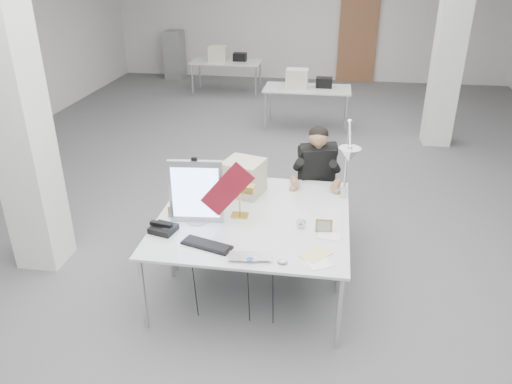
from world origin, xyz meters
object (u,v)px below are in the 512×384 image
desk_main (246,241)px  laptop (250,261)px  seated_person (317,164)px  architect_lamp (347,160)px  beige_monitor (244,177)px  bankers_lamp (240,202)px  desk_phone (163,229)px  monitor (196,192)px  office_chair (316,189)px

desk_main → laptop: 0.35m
seated_person → architect_lamp: 0.85m
seated_person → beige_monitor: size_ratio=2.40×
bankers_lamp → beige_monitor: size_ratio=0.81×
laptop → desk_phone: (-0.85, 0.37, 0.01)m
bankers_lamp → architect_lamp: 1.10m
monitor → architect_lamp: (1.35, 0.50, 0.19)m
office_chair → architect_lamp: architect_lamp is taller
office_chair → bankers_lamp: bearing=-139.4°
desk_main → desk_phone: (-0.76, 0.03, 0.04)m
monitor → laptop: 0.90m
office_chair → laptop: office_chair is taller
bankers_lamp → office_chair: bearing=66.2°
bankers_lamp → beige_monitor: bearing=103.8°
seated_person → beige_monitor: 0.91m
office_chair → laptop: size_ratio=3.23×
laptop → desk_phone: bearing=149.0°
desk_phone → desk_main: bearing=12.0°
laptop → bankers_lamp: (-0.23, 0.76, 0.14)m
desk_main → beige_monitor: (-0.18, 0.93, 0.19)m
bankers_lamp → desk_phone: bearing=-140.1°
desk_phone → beige_monitor: beige_monitor is taller
office_chair → seated_person: 0.33m
desk_phone → beige_monitor: bearing=71.5°
bankers_lamp → desk_phone: bankers_lamp is taller
bankers_lamp → desk_phone: 0.75m
office_chair → architect_lamp: 1.06m
laptop → architect_lamp: (0.76, 1.10, 0.49)m
seated_person → beige_monitor: (-0.73, -0.54, 0.03)m
seated_person → bankers_lamp: (-0.68, -1.05, 0.01)m
monitor → bankers_lamp: monitor is taller
desk_main → monitor: 0.65m
monitor → beige_monitor: monitor is taller
desk_main → architect_lamp: 1.25m
desk_main → office_chair: 1.62m
seated_person → laptop: bearing=-121.8°
desk_main → office_chair: (0.55, 1.52, -0.17)m
office_chair → seated_person: seated_person is taller
monitor → architect_lamp: architect_lamp is taller
office_chair → beige_monitor: bearing=-158.9°
office_chair → monitor: (-1.05, -1.26, 0.49)m
office_chair → beige_monitor: (-0.73, -0.59, 0.36)m
seated_person → desk_phone: 1.95m
beige_monitor → office_chair: bearing=54.7°
desk_phone → seated_person: bearing=61.9°
bankers_lamp → desk_phone: (-0.63, -0.39, -0.13)m
bankers_lamp → seated_person: bearing=65.0°
architect_lamp → desk_main: bearing=-142.1°
laptop → beige_monitor: beige_monitor is taller
laptop → beige_monitor: bearing=94.6°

